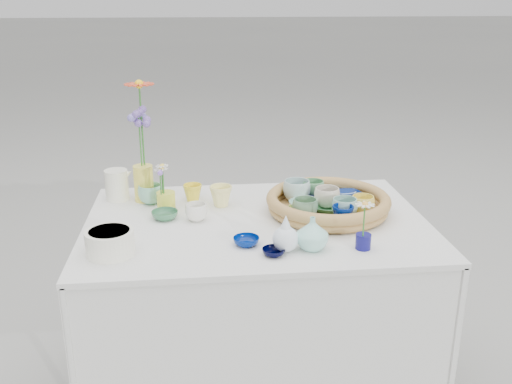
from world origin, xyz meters
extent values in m
imported|color=#090041|center=(0.26, 0.16, 0.80)|extent=(0.18, 0.18, 0.04)
imported|color=#021448|center=(0.37, 0.12, 0.80)|extent=(0.16, 0.16, 0.03)
imported|color=#E5CC4C|center=(0.40, -0.02, 0.82)|extent=(0.09, 0.09, 0.07)
imported|color=#356F40|center=(0.28, 0.01, 0.80)|extent=(0.17, 0.17, 0.03)
imported|color=slate|center=(0.17, -0.04, 0.82)|extent=(0.12, 0.12, 0.07)
imported|color=#ACE6DF|center=(0.18, 0.05, 0.80)|extent=(0.11, 0.11, 0.03)
imported|color=#A5C5C0|center=(0.17, 0.14, 0.83)|extent=(0.11, 0.11, 0.09)
imported|color=beige|center=(0.28, 0.06, 0.82)|extent=(0.10, 0.10, 0.08)
imported|color=#A2CFFF|center=(0.37, 0.19, 0.80)|extent=(0.12, 0.12, 0.03)
imported|color=#00165F|center=(0.30, -0.11, 0.82)|extent=(0.09, 0.09, 0.07)
imported|color=#D7D75B|center=(0.16, -0.02, 0.80)|extent=(0.13, 0.13, 0.03)
imported|color=#85B5A8|center=(0.32, -0.05, 0.82)|extent=(0.11, 0.11, 0.07)
imported|color=#579561|center=(0.25, 0.18, 0.82)|extent=(0.09, 0.09, 0.07)
imported|color=yellow|center=(-0.23, 0.24, 0.80)|extent=(0.09, 0.09, 0.07)
imported|color=#F9F08D|center=(-0.12, 0.17, 0.81)|extent=(0.11, 0.11, 0.08)
imported|color=#376F4A|center=(-0.34, 0.05, 0.78)|extent=(0.11, 0.11, 0.03)
imported|color=white|center=(-0.22, 0.03, 0.80)|extent=(0.09, 0.09, 0.06)
imported|color=navy|center=(-0.06, -0.21, 0.78)|extent=(0.11, 0.11, 0.03)
imported|color=#77BD9B|center=(-0.40, 0.23, 0.80)|extent=(0.13, 0.13, 0.08)
imported|color=black|center=(0.02, -0.30, 0.78)|extent=(0.09, 0.09, 0.02)
imported|color=#99E1D0|center=(0.15, -0.27, 0.82)|extent=(0.13, 0.13, 0.11)
cylinder|color=#0F0E5E|center=(0.32, -0.28, 0.79)|extent=(0.07, 0.07, 0.05)
cylinder|color=#EBDD4B|center=(-0.43, 0.26, 0.84)|extent=(0.08, 0.08, 0.15)
cylinder|color=yellow|center=(-0.34, 0.14, 0.80)|extent=(0.08, 0.08, 0.08)
camera|label=1|loc=(-0.21, -1.95, 1.56)|focal=40.00mm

